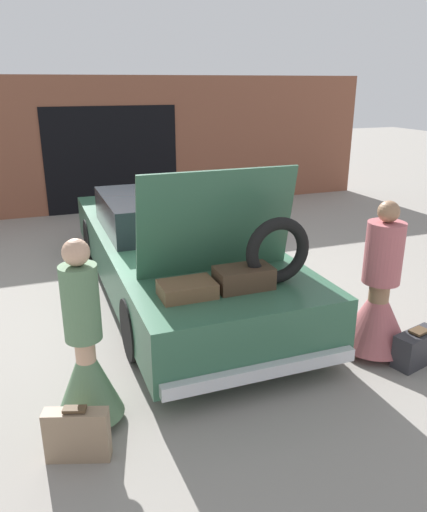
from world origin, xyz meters
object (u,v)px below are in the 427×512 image
Objects in this scene: car at (175,248)px; person_right at (378,302)px; suitcase_beside_left_person at (77,435)px; suitcase_beside_right_person at (416,348)px; person_left at (86,361)px.

car is 3.33× the size of person_right.
car is 10.95× the size of suitcase_beside_left_person.
suitcase_beside_left_person is 3.30m from suitcase_beside_right_person.
suitcase_beside_left_person is at bearing -176.68° from suitcase_beside_right_person.
car reaches higher than suitcase_beside_left_person.
person_left is at bearing 175.91° from suitcase_beside_right_person.
person_left reaches higher than suitcase_beside_right_person.
suitcase_beside_left_person is at bearing -119.22° from car.
car is 2.74m from person_right.
car reaches higher than person_left.
car reaches higher than suitcase_beside_right_person.
suitcase_beside_right_person is at bearing -57.65° from car.
person_right reaches higher than suitcase_beside_right_person.
person_right is at bearing 124.21° from suitcase_beside_right_person.
suitcase_beside_right_person is (3.15, -0.22, -0.39)m from person_left.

